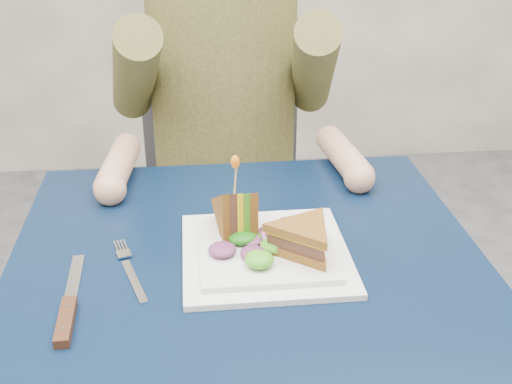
{
  "coord_description": "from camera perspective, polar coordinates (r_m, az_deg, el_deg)",
  "views": [
    {
      "loc": [
        -0.08,
        -0.84,
        1.28
      ],
      "look_at": [
        0.02,
        0.06,
        0.82
      ],
      "focal_mm": 45.0,
      "sensor_mm": 36.0,
      "label": 1
    }
  ],
  "objects": [
    {
      "name": "onion_ring",
      "position": [
        1.01,
        1.69,
        -3.88
      ],
      "size": [
        0.04,
        0.04,
        0.02
      ],
      "primitive_type": "torus",
      "rotation": [
        0.44,
        0.0,
        0.0
      ],
      "color": "#9E4C7A",
      "rests_on": "plate"
    },
    {
      "name": "knife",
      "position": [
        0.93,
        -16.41,
        -10.28
      ],
      "size": [
        0.03,
        0.22,
        0.02
      ],
      "color": "silver",
      "rests_on": "table"
    },
    {
      "name": "diner",
      "position": [
        1.49,
        -2.96,
        12.65
      ],
      "size": [
        0.54,
        0.59,
        0.74
      ],
      "color": "brown",
      "rests_on": "chair"
    },
    {
      "name": "chair",
      "position": [
        1.72,
        -2.89,
        1.43
      ],
      "size": [
        0.42,
        0.4,
        0.93
      ],
      "color": "#47474C",
      "rests_on": "ground"
    },
    {
      "name": "sandwich_upright",
      "position": [
        1.03,
        -1.78,
        -2.01
      ],
      "size": [
        0.08,
        0.12,
        0.12
      ],
      "color": "brown",
      "rests_on": "plate"
    },
    {
      "name": "lettuce_spill",
      "position": [
        1.01,
        1.09,
        -4.01
      ],
      "size": [
        0.15,
        0.13,
        0.02
      ],
      "primitive_type": null,
      "color": "#337A14",
      "rests_on": "plate"
    },
    {
      "name": "toothpick",
      "position": [
        1.0,
        -1.83,
        1.22
      ],
      "size": [
        0.01,
        0.01,
        0.06
      ],
      "primitive_type": "cylinder",
      "rotation": [
        0.14,
        0.07,
        0.0
      ],
      "color": "tan",
      "rests_on": "sandwich_upright"
    },
    {
      "name": "table",
      "position": [
        1.05,
        -0.64,
        -9.87
      ],
      "size": [
        0.75,
        0.75,
        0.73
      ],
      "color": "black",
      "rests_on": "ground"
    },
    {
      "name": "toothpick_frill",
      "position": [
        0.98,
        -1.86,
        2.68
      ],
      "size": [
        0.01,
        0.01,
        0.02
      ],
      "primitive_type": "ellipsoid",
      "color": "orange",
      "rests_on": "sandwich_upright"
    },
    {
      "name": "fork",
      "position": [
        1.0,
        -11.1,
        -6.92
      ],
      "size": [
        0.06,
        0.18,
        0.01
      ],
      "color": "silver",
      "rests_on": "table"
    },
    {
      "name": "plate",
      "position": [
        1.01,
        0.86,
        -5.34
      ],
      "size": [
        0.26,
        0.26,
        0.02
      ],
      "color": "white",
      "rests_on": "table"
    },
    {
      "name": "sandwich_flat",
      "position": [
        0.98,
        4.25,
        -4.14
      ],
      "size": [
        0.18,
        0.18,
        0.05
      ],
      "color": "brown",
      "rests_on": "plate"
    }
  ]
}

